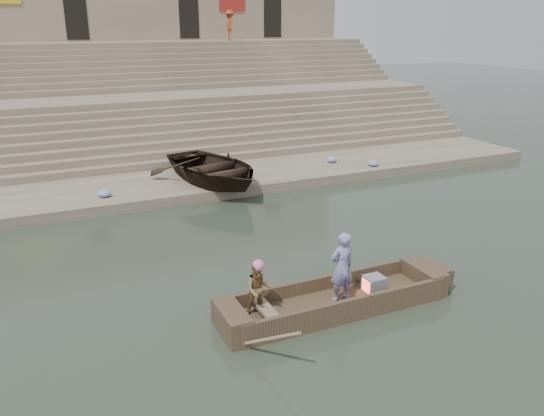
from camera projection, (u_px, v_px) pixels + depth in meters
ground at (274, 266)px, 14.88m from camera, size 120.00×120.00×0.00m
lower_landing at (190, 184)px, 21.68m from camera, size 32.00×4.00×0.40m
mid_landing at (147, 124)px, 27.74m from camera, size 32.00×3.00×2.80m
upper_landing at (120, 86)px, 33.36m from camera, size 32.00×3.00×5.20m
ghat_steps at (139, 111)px, 29.06m from camera, size 32.00×11.00×5.20m
building_wall at (106, 33)px, 35.82m from camera, size 32.00×5.07×11.20m
main_rowboat at (335, 305)px, 12.59m from camera, size 5.00×1.30×0.22m
rowboat_trim at (343, 296)px, 12.61m from camera, size 6.04×2.63×1.93m
standing_man at (342, 267)px, 12.34m from camera, size 0.63×0.44×1.67m
rowing_man at (259, 289)px, 11.74m from camera, size 0.69×0.59×1.26m
television at (374, 284)px, 12.91m from camera, size 0.46×0.42×0.40m
beached_rowboat at (213, 168)px, 21.06m from camera, size 4.78×5.97×1.10m
pedestrian at (230, 25)px, 34.50m from camera, size 0.98×1.33×1.85m
cloth_bundles at (177, 182)px, 20.72m from camera, size 19.13×1.77×0.26m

